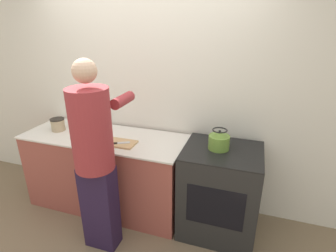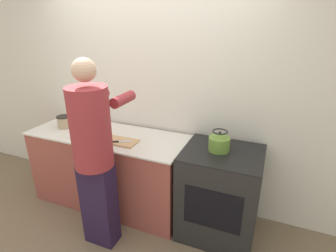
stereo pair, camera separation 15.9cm
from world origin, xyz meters
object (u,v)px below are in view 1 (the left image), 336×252
object	(u,v)px
knife	(119,143)
canister_jar	(58,124)
cutting_board	(119,143)
bowl_prep	(82,124)
kettle	(219,141)
oven	(219,191)
person	(95,155)

from	to	relation	value
knife	canister_jar	xyz separation A→B (m)	(-0.85, 0.13, 0.05)
cutting_board	knife	size ratio (longest dim) A/B	1.69
bowl_prep	knife	bearing A→B (deg)	-25.02
kettle	bowl_prep	xyz separation A→B (m)	(-1.62, 0.14, -0.08)
cutting_board	canister_jar	bearing A→B (deg)	172.95
kettle	canister_jar	distance (m)	1.82
oven	cutting_board	size ratio (longest dim) A/B	2.75
person	cutting_board	world-z (taller)	person
knife	bowl_prep	bearing A→B (deg)	127.35
cutting_board	oven	bearing A→B (deg)	6.38
person	cutting_board	bearing A→B (deg)	89.83
bowl_prep	cutting_board	bearing A→B (deg)	-23.48
oven	canister_jar	distance (m)	1.93
person	cutting_board	xyz separation A→B (m)	(0.00, 0.43, -0.08)
oven	cutting_board	xyz separation A→B (m)	(-1.03, -0.12, 0.43)
person	canister_jar	distance (m)	0.99
oven	bowl_prep	size ratio (longest dim) A/B	7.52
knife	bowl_prep	size ratio (longest dim) A/B	1.61
oven	bowl_prep	distance (m)	1.73
cutting_board	canister_jar	world-z (taller)	canister_jar
oven	person	xyz separation A→B (m)	(-1.03, -0.54, 0.51)
kettle	canister_jar	bearing A→B (deg)	-179.10
cutting_board	kettle	size ratio (longest dim) A/B	1.69
knife	canister_jar	size ratio (longest dim) A/B	1.27
oven	kettle	size ratio (longest dim) A/B	4.65
person	canister_jar	xyz separation A→B (m)	(-0.84, 0.53, -0.02)
person	canister_jar	size ratio (longest dim) A/B	11.50
canister_jar	bowl_prep	bearing A→B (deg)	40.30
oven	cutting_board	bearing A→B (deg)	-173.62
oven	person	bearing A→B (deg)	-152.18
oven	person	distance (m)	1.27
person	knife	distance (m)	0.41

